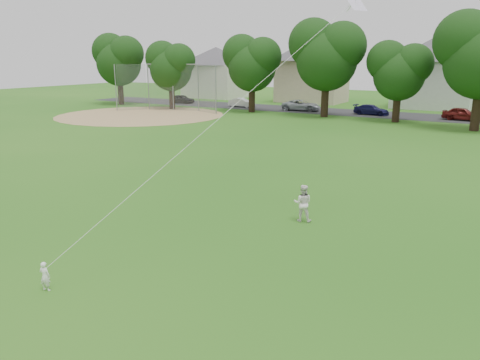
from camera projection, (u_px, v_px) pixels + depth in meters
The scene contains 10 objects.
ground at pixel (154, 256), 14.77m from camera, with size 160.00×160.00×0.00m, color #215D15.
street at pixel (416, 116), 49.71m from camera, with size 90.00×7.00×0.01m, color #2D2D30.
dirt_infield at pixel (141, 115), 50.89m from camera, with size 18.00×18.00×0.02m, color #9E7F51.
toddler at pixel (45, 276), 12.49m from camera, with size 0.30×0.20×0.83m, color white.
older_boy at pixel (303, 203), 17.74m from camera, with size 0.70×0.55×1.44m, color white.
kite at pixel (221, 117), 14.47m from camera, with size 2.91×5.56×13.36m.
baseball_backstop at pixel (171, 88), 54.41m from camera, with size 11.83×4.53×5.33m.
tree_row at pixel (472, 53), 40.06m from camera, with size 81.42×8.90×10.94m.
parked_cars at pixel (391, 110), 49.89m from camera, with size 55.55×2.68×1.29m.
house_row at pixel (438, 68), 56.67m from camera, with size 77.32×14.23×10.33m.
Camera 1 is at (9.32, -10.37, 6.07)m, focal length 35.00 mm.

